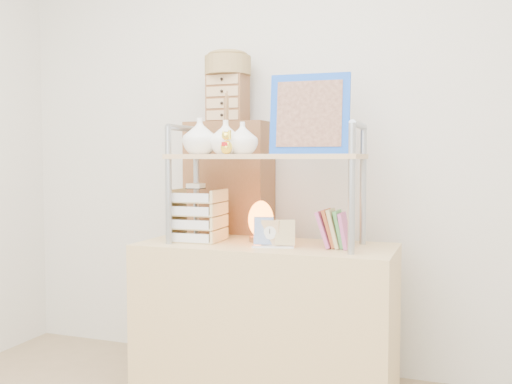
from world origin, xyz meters
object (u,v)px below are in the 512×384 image
Objects in this scene: desk at (266,322)px; cabinet at (230,245)px; salt_lamp at (261,221)px; letter_tray at (196,218)px.

desk is 0.89× the size of cabinet.
salt_lamp is at bearing -45.32° from cabinet.
cabinet reaches higher than letter_tray.
cabinet is 0.45m from salt_lamp.
salt_lamp reaches higher than desk.
cabinet is 6.81× the size of salt_lamp.
desk is 6.06× the size of salt_lamp.
desk is at bearing 3.01° from letter_tray.
cabinet is 4.80× the size of letter_tray.
letter_tray is at bearing -164.09° from salt_lamp.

